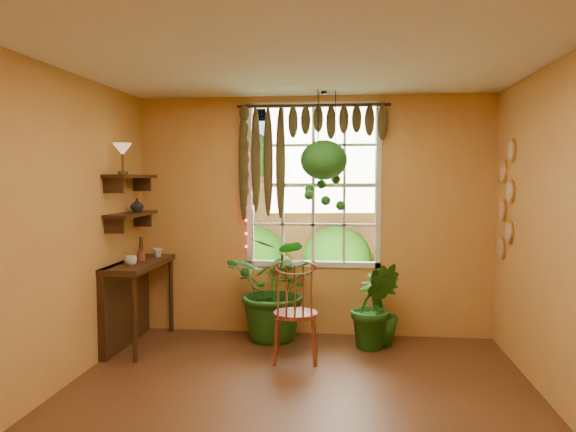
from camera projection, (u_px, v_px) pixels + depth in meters
The scene contains 22 objects.
floor at pixel (292, 416), 4.21m from camera, with size 4.50×4.50×0.00m, color #532B17.
ceiling at pixel (292, 50), 4.02m from camera, with size 4.50×4.50×0.00m, color white.
wall_back at pixel (313, 216), 6.35m from camera, with size 4.00×4.00×0.00m, color gold.
wall_left at pixel (36, 234), 4.34m from camera, with size 4.50×4.50×0.00m, color gold.
window at pixel (313, 185), 6.35m from camera, with size 1.52×0.10×1.86m.
valance_vine at pixel (305, 133), 6.20m from camera, with size 1.70×0.12×1.10m.
string_lights at pixel (246, 181), 6.34m from camera, with size 0.03×0.03×1.54m, color #FF2633, non-canonical shape.
wall_plates at pixel (506, 201), 5.66m from camera, with size 0.04×0.32×1.10m, color #FFEFD0, non-canonical shape.
counter_ledge at pixel (130, 294), 5.97m from camera, with size 0.40×1.20×0.90m.
shelf_lower at pixel (131, 214), 5.91m from camera, with size 0.25×0.90×0.04m, color #3A200F.
shelf_upper at pixel (131, 176), 5.88m from camera, with size 0.25×0.90×0.04m, color #3A200F.
backyard at pixel (341, 203), 10.91m from camera, with size 14.00×10.00×12.00m.
windsor_chair at pixel (295, 327), 5.46m from camera, with size 0.46×0.49×1.17m.
potted_plant_left at pixel (277, 288), 6.14m from camera, with size 1.04×0.90×1.16m, color #1E4A13.
potted_plant_mid at pixel (375, 306), 5.84m from camera, with size 0.50×0.40×0.91m, color #1E4A13.
potted_plant_right at pixel (378, 309), 5.99m from camera, with size 0.43×0.43×0.76m, color #1E4A13.
hanging_basket at pixel (324, 164), 5.96m from camera, with size 0.50×0.50×1.28m.
cup_a at pixel (131, 261), 5.65m from camera, with size 0.12×0.12×0.10m, color silver.
cup_b at pixel (158, 253), 6.27m from camera, with size 0.10×0.10×0.09m, color beige.
brush_jar at pixel (141, 249), 5.98m from camera, with size 0.09×0.09×0.32m.
shelf_vase at pixel (137, 205), 6.04m from camera, with size 0.14×0.14×0.15m, color #B2AD99.
tiffany_lamp at pixel (122, 151), 5.63m from camera, with size 0.19×0.19×0.31m.
Camera 1 is at (0.43, -4.07, 1.79)m, focal length 35.00 mm.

